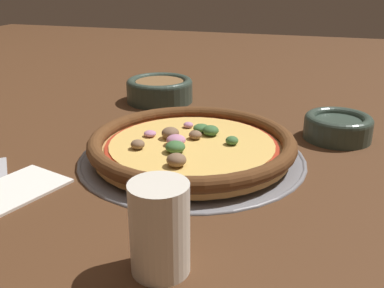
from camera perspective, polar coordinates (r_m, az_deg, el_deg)
ground_plane at (r=0.74m, az=-0.00°, el=-1.83°), size 3.00×3.00×0.00m
pizza_tray at (r=0.73m, az=-0.00°, el=-1.59°), size 0.37×0.37×0.01m
pizza at (r=0.73m, az=-0.03°, el=-0.05°), size 0.34×0.34×0.04m
bowl_near at (r=0.85m, az=18.04°, el=2.18°), size 0.12×0.12×0.05m
bowl_far at (r=1.05m, az=-4.13°, el=6.98°), size 0.15×0.15×0.05m
drinking_cup at (r=0.46m, az=-4.12°, el=-10.62°), size 0.06×0.06×0.10m
napkin at (r=0.67m, az=-22.39°, el=-5.61°), size 0.18×0.13×0.01m
fork at (r=0.71m, az=-22.84°, el=-4.32°), size 0.14×0.12×0.00m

